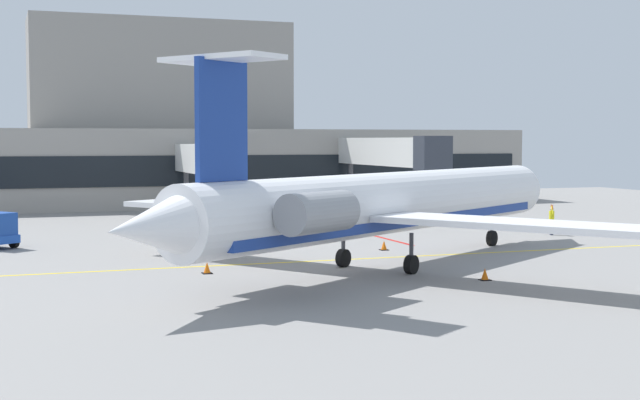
# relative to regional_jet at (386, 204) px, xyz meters

# --- Properties ---
(ground) EXTENTS (120.00, 120.00, 0.11)m
(ground) POSITION_rel_regional_jet_xyz_m (-1.85, 0.53, -3.23)
(ground) COLOR gray
(terminal_building) EXTENTS (60.42, 12.91, 17.86)m
(terminal_building) POSITION_rel_regional_jet_xyz_m (1.45, 47.18, 3.10)
(terminal_building) COLOR gray
(terminal_building) RESTS_ON ground
(jet_bridge_west) EXTENTS (2.40, 19.51, 6.62)m
(jet_bridge_west) POSITION_rel_regional_jet_xyz_m (13.67, 30.04, 2.05)
(jet_bridge_west) COLOR silver
(jet_bridge_west) RESTS_ON ground
(jet_bridge_east) EXTENTS (2.40, 17.27, 6.06)m
(jet_bridge_east) POSITION_rel_regional_jet_xyz_m (-2.06, 31.18, 1.50)
(jet_bridge_east) COLOR silver
(jet_bridge_east) RESTS_ON ground
(regional_jet) EXTENTS (31.03, 26.35, 9.49)m
(regional_jet) POSITION_rel_regional_jet_xyz_m (0.00, 0.00, 0.00)
(regional_jet) COLOR white
(regional_jet) RESTS_ON ground
(marshaller) EXTENTS (0.41, 0.80, 2.01)m
(marshaller) POSITION_rel_regional_jet_xyz_m (16.74, 10.65, -2.14)
(marshaller) COLOR #191E33
(marshaller) RESTS_ON ground
(safety_cone_alpha) EXTENTS (0.47, 0.47, 0.55)m
(safety_cone_alpha) POSITION_rel_regional_jet_xyz_m (2.70, -4.94, -2.93)
(safety_cone_alpha) COLOR orange
(safety_cone_alpha) RESTS_ON ground
(safety_cone_bravo) EXTENTS (0.47, 0.47, 0.55)m
(safety_cone_bravo) POSITION_rel_regional_jet_xyz_m (2.92, 6.80, -2.93)
(safety_cone_bravo) COLOR orange
(safety_cone_bravo) RESTS_ON ground
(safety_cone_charlie) EXTENTS (0.47, 0.47, 0.55)m
(safety_cone_charlie) POSITION_rel_regional_jet_xyz_m (-8.63, 1.29, -2.93)
(safety_cone_charlie) COLOR orange
(safety_cone_charlie) RESTS_ON ground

